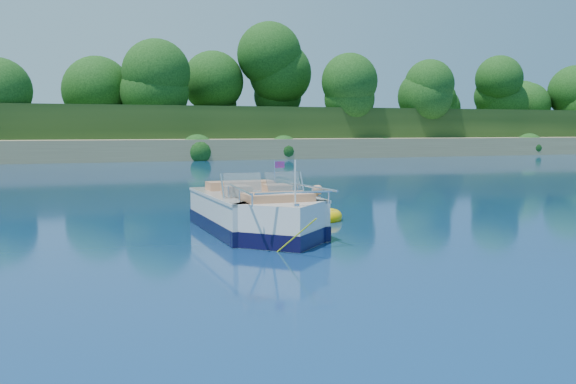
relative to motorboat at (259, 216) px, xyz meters
name	(u,v)px	position (x,y,z in m)	size (l,w,h in m)	color
ground	(223,261)	(-1.46, -2.57, -0.37)	(160.00, 160.00, 0.00)	#0A1E48
shoreline	(77,141)	(-1.46, 61.20, 0.60)	(170.00, 59.00, 6.00)	#8D7B52
treeline	(87,85)	(-1.42, 38.45, 5.18)	(150.00, 7.12, 8.19)	black
motorboat	(259,216)	(0.00, 0.00, 0.00)	(2.08, 5.76, 1.92)	white
tow_tube	(316,216)	(1.95, 1.45, -0.28)	(1.57, 1.57, 0.35)	#EBBE01
boy	(317,220)	(1.94, 1.37, -0.37)	(0.53, 0.35, 1.45)	tan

